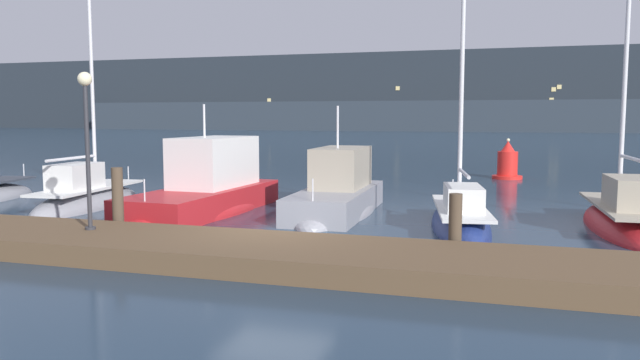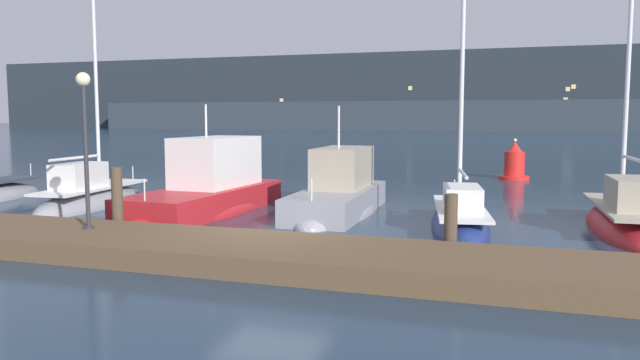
% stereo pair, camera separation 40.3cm
% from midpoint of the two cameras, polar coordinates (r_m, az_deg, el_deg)
% --- Properties ---
extents(ground_plane, '(400.00, 400.00, 0.00)m').
position_cam_midpoint_polar(ground_plane, '(14.75, -5.02, -6.05)').
color(ground_plane, '#1E3347').
extents(dock, '(33.79, 2.80, 0.45)m').
position_cam_midpoint_polar(dock, '(13.14, -7.90, -6.56)').
color(dock, brown).
rests_on(dock, ground).
extents(mooring_pile_1, '(0.28, 0.28, 1.76)m').
position_cam_midpoint_polar(mooring_pile_1, '(16.54, -18.66, -1.95)').
color(mooring_pile_1, '#4C3D2D').
rests_on(mooring_pile_1, ground).
extents(mooring_pile_2, '(0.28, 0.28, 1.41)m').
position_cam_midpoint_polar(mooring_pile_2, '(13.53, 11.42, -4.19)').
color(mooring_pile_2, '#4C3D2D').
rests_on(mooring_pile_2, ground).
extents(sailboat_berth_2, '(2.23, 5.95, 9.68)m').
position_cam_midpoint_polar(sailboat_berth_2, '(22.24, -20.97, -1.91)').
color(sailboat_berth_2, gray).
rests_on(sailboat_berth_2, ground).
extents(motorboat_berth_3, '(2.76, 7.45, 4.10)m').
position_cam_midpoint_polar(motorboat_berth_3, '(20.14, -10.98, -1.77)').
color(motorboat_berth_3, red).
rests_on(motorboat_berth_3, ground).
extents(motorboat_berth_4, '(2.36, 6.58, 3.97)m').
position_cam_midpoint_polar(motorboat_berth_4, '(19.52, 1.00, -2.05)').
color(motorboat_berth_4, gray).
rests_on(motorboat_berth_4, ground).
extents(sailboat_berth_5, '(2.45, 5.83, 7.22)m').
position_cam_midpoint_polar(sailboat_berth_5, '(17.29, 12.05, -3.98)').
color(sailboat_berth_5, navy).
rests_on(sailboat_berth_5, ground).
extents(sailboat_berth_6, '(2.02, 6.32, 8.52)m').
position_cam_midpoint_polar(sailboat_berth_6, '(18.51, 25.38, -3.60)').
color(sailboat_berth_6, red).
rests_on(sailboat_berth_6, ground).
extents(channel_buoy, '(1.43, 1.43, 1.96)m').
position_cam_midpoint_polar(channel_buoy, '(31.40, 16.42, 1.43)').
color(channel_buoy, red).
rests_on(channel_buoy, ground).
extents(dock_lamppost, '(0.32, 0.32, 3.58)m').
position_cam_midpoint_polar(dock_lamppost, '(15.13, -21.29, 4.84)').
color(dock_lamppost, '#2D2D33').
rests_on(dock_lamppost, dock).
extents(hillside_backdrop, '(240.00, 23.00, 15.93)m').
position_cam_midpoint_polar(hillside_backdrop, '(133.14, 14.28, 7.59)').
color(hillside_backdrop, '#232B33').
rests_on(hillside_backdrop, ground).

